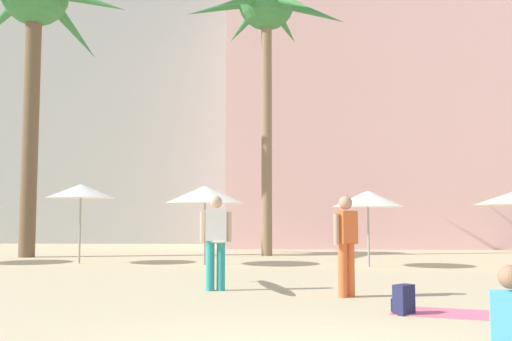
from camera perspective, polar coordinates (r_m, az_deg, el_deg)
The scene contains 11 objects.
hotel_pink at distance 33.51m, azimuth 19.01°, elevation 5.23°, with size 24.11×9.80×14.00m, color beige.
palm_tree_far_left at distance 24.01m, azimuth -20.65°, elevation 14.04°, with size 7.04×7.06×11.00m.
palm_tree_left at distance 23.38m, azimuth 0.99°, elevation 14.64°, with size 6.16×5.57×10.77m.
cafe_umbrella_1 at distance 19.08m, azimuth -16.54°, elevation -1.93°, with size 2.08×2.08×2.44m.
cafe_umbrella_2 at distance 17.28m, azimuth 10.75°, elevation -2.71°, with size 2.06×2.06×2.17m.
cafe_umbrella_3 at distance 17.81m, azimuth -4.94°, elevation -2.33°, with size 2.38×2.38×2.36m.
beach_towel at distance 9.08m, azimuth 18.09°, elevation -12.95°, with size 1.54×0.89×0.01m, color #EF6684.
backpack at distance 8.81m, azimuth 14.02°, elevation -12.03°, with size 0.35×0.35×0.42m.
person_mid_center at distance 11.44m, azimuth -3.85°, elevation -6.66°, with size 0.89×2.81×1.80m.
person_mid_right at distance 10.50m, azimuth 8.68°, elevation -6.75°, with size 0.50×0.49×1.75m.
person_far_left at distance 6.64m, azimuth 23.39°, elevation -13.26°, with size 0.63×0.96×0.89m.
Camera 1 is at (-0.14, -5.31, 1.34)m, focal length 41.46 mm.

